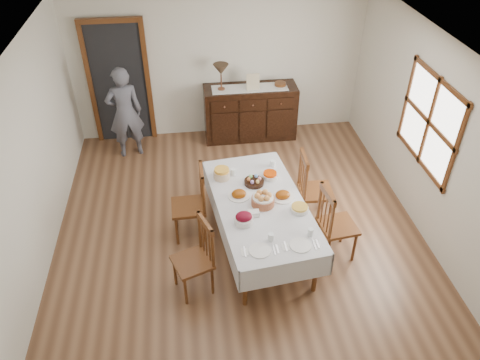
{
  "coord_description": "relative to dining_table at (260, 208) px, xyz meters",
  "views": [
    {
      "loc": [
        -0.6,
        -4.62,
        4.46
      ],
      "look_at": [
        0.0,
        0.1,
        0.95
      ],
      "focal_mm": 35.0,
      "sensor_mm": 36.0,
      "label": 1
    }
  ],
  "objects": [
    {
      "name": "ground",
      "position": [
        -0.23,
        0.12,
        -0.65
      ],
      "size": [
        6.0,
        6.0,
        0.0
      ],
      "primitive_type": "plane",
      "color": "brown"
    },
    {
      "name": "room_shell",
      "position": [
        -0.38,
        0.54,
        0.99
      ],
      "size": [
        5.02,
        6.02,
        2.65
      ],
      "color": "white",
      "rests_on": "ground"
    },
    {
      "name": "dining_table",
      "position": [
        0.0,
        0.0,
        0.0
      ],
      "size": [
        1.34,
        2.26,
        0.74
      ],
      "rotation": [
        0.0,
        0.0,
        0.12
      ],
      "color": "silver",
      "rests_on": "ground"
    },
    {
      "name": "chair_left_near",
      "position": [
        -0.85,
        -0.62,
        -0.14
      ],
      "size": [
        0.54,
        0.54,
        1.01
      ],
      "rotation": [
        0.0,
        0.0,
        -1.21
      ],
      "color": "#552D13",
      "rests_on": "ground"
    },
    {
      "name": "chair_left_far",
      "position": [
        -0.85,
        0.35,
        -0.11
      ],
      "size": [
        0.45,
        0.45,
        1.07
      ],
      "rotation": [
        0.0,
        0.0,
        -1.55
      ],
      "color": "#552D13",
      "rests_on": "ground"
    },
    {
      "name": "chair_right_near",
      "position": [
        0.9,
        -0.28,
        -0.11
      ],
      "size": [
        0.49,
        0.49,
        1.07
      ],
      "rotation": [
        0.0,
        0.0,
        1.69
      ],
      "color": "#552D13",
      "rests_on": "ground"
    },
    {
      "name": "chair_right_far",
      "position": [
        0.8,
        0.45,
        -0.1
      ],
      "size": [
        0.47,
        0.47,
        1.08
      ],
      "rotation": [
        0.0,
        0.0,
        1.54
      ],
      "color": "#552D13",
      "rests_on": "ground"
    },
    {
      "name": "sideboard",
      "position": [
        0.29,
        2.84,
        -0.16
      ],
      "size": [
        1.62,
        0.58,
        0.97
      ],
      "color": "black",
      "rests_on": "ground"
    },
    {
      "name": "person",
      "position": [
        -1.84,
        2.52,
        0.2
      ],
      "size": [
        0.59,
        0.45,
        1.69
      ],
      "primitive_type": "imported",
      "rotation": [
        0.0,
        0.0,
        3.37
      ],
      "color": "#51535E",
      "rests_on": "ground"
    },
    {
      "name": "bread_basket",
      "position": [
        0.02,
        -0.04,
        0.17
      ],
      "size": [
        0.29,
        0.29,
        0.18
      ],
      "color": "brown",
      "rests_on": "dining_table"
    },
    {
      "name": "egg_basket",
      "position": [
        -0.02,
        0.4,
        0.12
      ],
      "size": [
        0.26,
        0.26,
        0.11
      ],
      "color": "black",
      "rests_on": "dining_table"
    },
    {
      "name": "ham_platter_a",
      "position": [
        -0.25,
        0.16,
        0.12
      ],
      "size": [
        0.29,
        0.29,
        0.11
      ],
      "color": "silver",
      "rests_on": "dining_table"
    },
    {
      "name": "ham_platter_b",
      "position": [
        0.3,
        0.07,
        0.12
      ],
      "size": [
        0.3,
        0.3,
        0.11
      ],
      "color": "silver",
      "rests_on": "dining_table"
    },
    {
      "name": "beet_bowl",
      "position": [
        -0.26,
        -0.35,
        0.16
      ],
      "size": [
        0.23,
        0.23,
        0.15
      ],
      "color": "silver",
      "rests_on": "dining_table"
    },
    {
      "name": "carrot_bowl",
      "position": [
        0.21,
        0.51,
        0.13
      ],
      "size": [
        0.21,
        0.21,
        0.08
      ],
      "color": "silver",
      "rests_on": "dining_table"
    },
    {
      "name": "pineapple_bowl",
      "position": [
        -0.43,
        0.59,
        0.16
      ],
      "size": [
        0.22,
        0.22,
        0.14
      ],
      "color": "beige",
      "rests_on": "dining_table"
    },
    {
      "name": "casserole_dish",
      "position": [
        0.45,
        -0.22,
        0.13
      ],
      "size": [
        0.22,
        0.22,
        0.08
      ],
      "color": "silver",
      "rests_on": "dining_table"
    },
    {
      "name": "butter_dish",
      "position": [
        -0.13,
        -0.24,
        0.12
      ],
      "size": [
        0.15,
        0.11,
        0.07
      ],
      "color": "silver",
      "rests_on": "dining_table"
    },
    {
      "name": "setting_left",
      "position": [
        -0.1,
        -0.79,
        0.11
      ],
      "size": [
        0.43,
        0.31,
        0.1
      ],
      "color": "silver",
      "rests_on": "dining_table"
    },
    {
      "name": "setting_right",
      "position": [
        0.37,
        -0.77,
        0.11
      ],
      "size": [
        0.43,
        0.31,
        0.1
      ],
      "color": "silver",
      "rests_on": "dining_table"
    },
    {
      "name": "glass_far_a",
      "position": [
        -0.27,
        0.64,
        0.14
      ],
      "size": [
        0.07,
        0.07,
        0.1
      ],
      "color": "white",
      "rests_on": "dining_table"
    },
    {
      "name": "glass_far_b",
      "position": [
        0.3,
        0.77,
        0.13
      ],
      "size": [
        0.07,
        0.07,
        0.09
      ],
      "color": "white",
      "rests_on": "dining_table"
    },
    {
      "name": "runner",
      "position": [
        0.27,
        2.8,
        0.33
      ],
      "size": [
        1.3,
        0.35,
        0.01
      ],
      "color": "white",
      "rests_on": "sideboard"
    },
    {
      "name": "table_lamp",
      "position": [
        -0.22,
        2.8,
        0.68
      ],
      "size": [
        0.26,
        0.26,
        0.46
      ],
      "color": "brown",
      "rests_on": "sideboard"
    },
    {
      "name": "picture_frame",
      "position": [
        0.31,
        2.75,
        0.46
      ],
      "size": [
        0.22,
        0.08,
        0.28
      ],
      "color": "#C0B28D",
      "rests_on": "sideboard"
    },
    {
      "name": "deco_bowl",
      "position": [
        0.81,
        2.83,
        0.35
      ],
      "size": [
        0.2,
        0.2,
        0.06
      ],
      "color": "#552D13",
      "rests_on": "sideboard"
    }
  ]
}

